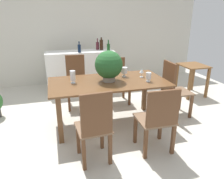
{
  "coord_description": "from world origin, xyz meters",
  "views": [
    {
      "loc": [
        -0.83,
        -3.18,
        1.82
      ],
      "look_at": [
        0.06,
        0.01,
        0.62
      ],
      "focal_mm": 34.45,
      "sensor_mm": 36.0,
      "label": 1
    }
  ],
  "objects": [
    {
      "name": "chair_near_left",
      "position": [
        -0.42,
        -0.94,
        0.54
      ],
      "size": [
        0.43,
        0.45,
        0.99
      ],
      "rotation": [
        0.0,
        0.0,
        3.21
      ],
      "color": "brown",
      "rests_on": "ground"
    },
    {
      "name": "chair_far_right",
      "position": [
        0.42,
        0.96,
        0.52
      ],
      "size": [
        0.47,
        0.49,
        0.92
      ],
      "rotation": [
        0.0,
        0.0,
        -0.02
      ],
      "color": "brown",
      "rests_on": "ground"
    },
    {
      "name": "flower_centerpiece",
      "position": [
        0.01,
        0.01,
        1.03
      ],
      "size": [
        0.44,
        0.44,
        0.49
      ],
      "color": "gray",
      "rests_on": "dining_table"
    },
    {
      "name": "wine_bottle_tall",
      "position": [
        -0.23,
        1.7,
        1.04
      ],
      "size": [
        0.07,
        0.07,
        0.25
      ],
      "color": "#0F1E38",
      "rests_on": "kitchen_counter"
    },
    {
      "name": "dining_table",
      "position": [
        0.0,
        0.01,
        0.66
      ],
      "size": [
        1.88,
        0.97,
        0.77
      ],
      "color": "brown",
      "rests_on": "ground"
    },
    {
      "name": "wine_bottle_green",
      "position": [
        0.45,
        1.69,
        1.04
      ],
      "size": [
        0.07,
        0.07,
        0.26
      ],
      "color": "#194C1E",
      "rests_on": "kitchen_counter"
    },
    {
      "name": "chair_far_left",
      "position": [
        -0.41,
        0.96,
        0.55
      ],
      "size": [
        0.44,
        0.47,
        1.02
      ],
      "rotation": [
        0.0,
        0.0,
        -0.07
      ],
      "color": "brown",
      "rests_on": "ground"
    },
    {
      "name": "ground_plane",
      "position": [
        0.0,
        0.0,
        0.0
      ],
      "size": [
        7.04,
        7.04,
        0.0
      ],
      "primitive_type": "plane",
      "color": "beige"
    },
    {
      "name": "wine_bottle_amber",
      "position": [
        0.25,
        1.98,
        1.05
      ],
      "size": [
        0.08,
        0.08,
        0.27
      ],
      "color": "#511E28",
      "rests_on": "kitchen_counter"
    },
    {
      "name": "wine_glass",
      "position": [
        0.6,
        0.08,
        0.88
      ],
      "size": [
        0.07,
        0.07,
        0.15
      ],
      "color": "silver",
      "rests_on": "dining_table"
    },
    {
      "name": "back_wall",
      "position": [
        0.0,
        2.6,
        1.3
      ],
      "size": [
        6.4,
        0.1,
        2.6
      ],
      "primitive_type": "cube",
      "color": "beige",
      "rests_on": "ground"
    },
    {
      "name": "side_table",
      "position": [
        2.18,
        0.83,
        0.53
      ],
      "size": [
        0.53,
        0.6,
        0.7
      ],
      "color": "brown",
      "rests_on": "ground"
    },
    {
      "name": "chair_near_right",
      "position": [
        0.42,
        -0.94,
        0.53
      ],
      "size": [
        0.48,
        0.46,
        0.94
      ],
      "rotation": [
        0.0,
        0.0,
        3.12
      ],
      "color": "brown",
      "rests_on": "ground"
    },
    {
      "name": "crystal_vase_right",
      "position": [
        0.61,
        -0.19,
        0.86
      ],
      "size": [
        0.08,
        0.08,
        0.15
      ],
      "color": "silver",
      "rests_on": "dining_table"
    },
    {
      "name": "chair_foot_end",
      "position": [
        1.2,
        0.01,
        0.56
      ],
      "size": [
        0.45,
        0.45,
        1.01
      ],
      "rotation": [
        0.0,
        0.0,
        1.55
      ],
      "color": "brown",
      "rests_on": "ground"
    },
    {
      "name": "kitchen_counter",
      "position": [
        -0.2,
        1.84,
        0.48
      ],
      "size": [
        1.59,
        0.52,
        0.95
      ],
      "primitive_type": "cube",
      "color": "white",
      "rests_on": "ground"
    },
    {
      "name": "crystal_vase_left",
      "position": [
        -0.55,
        0.06,
        0.88
      ],
      "size": [
        0.08,
        0.08,
        0.2
      ],
      "color": "silver",
      "rests_on": "dining_table"
    },
    {
      "name": "wine_bottle_dark",
      "position": [
        0.33,
        1.9,
        1.08
      ],
      "size": [
        0.08,
        0.08,
        0.29
      ],
      "color": "black",
      "rests_on": "kitchen_counter"
    },
    {
      "name": "crystal_vase_center_near",
      "position": [
        0.33,
        0.18,
        0.87
      ],
      "size": [
        0.11,
        0.11,
        0.16
      ],
      "color": "silver",
      "rests_on": "dining_table"
    }
  ]
}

